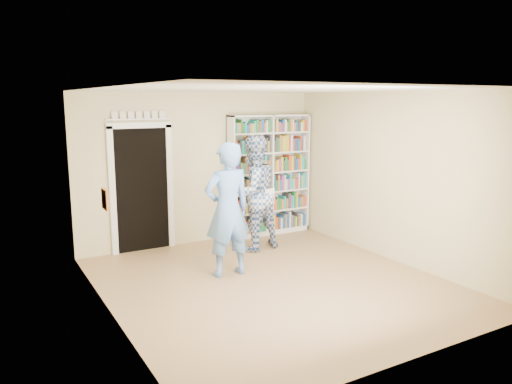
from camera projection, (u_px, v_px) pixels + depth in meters
floor at (273, 283)px, 7.09m from camera, size 5.00×5.00×0.00m
ceiling at (274, 89)px, 6.60m from camera, size 5.00×5.00×0.00m
wall_back at (201, 168)px, 8.97m from camera, size 4.50×0.00×4.50m
wall_left at (108, 207)px, 5.74m from camera, size 0.00×5.00×5.00m
wall_right at (394, 177)px, 7.94m from camera, size 0.00×5.00×5.00m
bookshelf at (269, 175)px, 9.54m from camera, size 1.66×0.31×2.29m
doorway at (142, 183)px, 8.45m from camera, size 1.10×0.08×2.43m
wall_art at (105, 199)px, 5.91m from camera, size 0.03×0.25×0.25m
man_blue at (228, 210)px, 7.25m from camera, size 0.72×0.48×1.98m
man_plaid at (253, 193)px, 8.54m from camera, size 1.06×0.88×1.98m
paper_sheet at (270, 197)px, 8.39m from camera, size 0.20×0.04×0.28m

